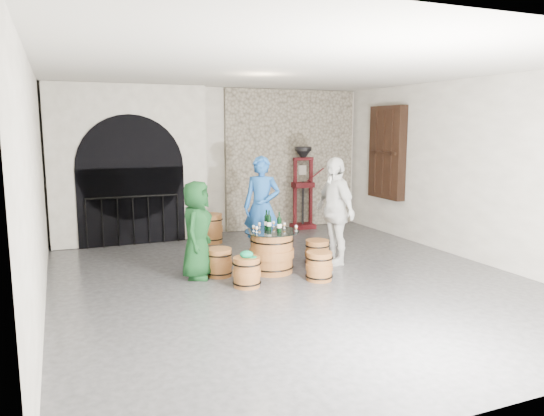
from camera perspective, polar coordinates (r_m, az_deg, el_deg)
name	(u,v)px	position (r m, az deg, el deg)	size (l,w,h in m)	color
ground	(291,281)	(8.06, 2.14, -8.03)	(8.00, 8.00, 0.00)	#313134
wall_back	(216,161)	(11.48, -6.24, 5.17)	(8.00, 8.00, 0.00)	beige
wall_front	(504,224)	(4.47, 24.28, -1.62)	(8.00, 8.00, 0.00)	beige
wall_left	(36,189)	(7.03, -24.65, 1.97)	(8.00, 8.00, 0.00)	beige
wall_right	(472,170)	(9.74, 21.29, 3.92)	(8.00, 8.00, 0.00)	beige
ceiling	(292,68)	(7.75, 2.28, 15.22)	(8.00, 8.00, 0.00)	beige
stone_facing_panel	(291,159)	(12.06, 2.11, 5.40)	(3.20, 0.12, 3.18)	gray
arched_opening	(129,165)	(10.84, -15.55, 4.57)	(3.10, 0.60, 3.19)	beige
shuttered_window	(387,153)	(11.50, 12.59, 6.01)	(0.23, 1.10, 2.00)	black
barrel_table	(272,252)	(8.42, -0.04, -4.86)	(0.88, 0.88, 0.69)	#935A2A
barrel_stool_left	(219,262)	(8.27, -5.86, -6.02)	(0.43, 0.43, 0.45)	#935A2A
barrel_stool_far	(263,247)	(9.28, -0.97, -4.31)	(0.43, 0.43, 0.45)	#935A2A
barrel_stool_right	(317,253)	(8.85, 5.02, -5.00)	(0.43, 0.43, 0.45)	#935A2A
barrel_stool_near_right	(319,266)	(8.05, 5.25, -6.43)	(0.43, 0.43, 0.45)	#935A2A
barrel_stool_near_left	(247,272)	(7.71, -2.82, -7.11)	(0.43, 0.43, 0.45)	#935A2A
green_cap	(247,255)	(7.64, -2.80, -5.17)	(0.24, 0.20, 0.11)	#0B7C4A
person_green	(197,230)	(8.10, -8.34, -2.42)	(0.75, 0.49, 1.54)	#103917
person_blue	(262,207)	(9.30, -1.14, 0.11)	(0.67, 0.44, 1.84)	#1B4F98
person_white	(335,211)	(8.89, 6.94, -0.34)	(1.09, 0.45, 1.85)	silver
wine_bottle_left	(269,222)	(8.39, -0.33, -1.59)	(0.08, 0.08, 0.32)	black
wine_bottle_center	(279,224)	(8.24, 0.81, -1.78)	(0.08, 0.08, 0.32)	black
wine_bottle_right	(266,221)	(8.46, -0.62, -1.49)	(0.08, 0.08, 0.32)	black
tasting_glass_a	(257,229)	(8.23, -1.71, -2.38)	(0.05, 0.05, 0.10)	orange
tasting_glass_b	(284,225)	(8.55, 1.38, -1.95)	(0.05, 0.05, 0.10)	orange
tasting_glass_c	(259,225)	(8.57, -1.41, -1.92)	(0.05, 0.05, 0.10)	orange
tasting_glass_d	(274,224)	(8.68, 0.19, -1.77)	(0.05, 0.05, 0.10)	orange
tasting_glass_e	(296,228)	(8.32, 2.70, -2.25)	(0.05, 0.05, 0.10)	orange
tasting_glass_f	(254,228)	(8.31, -2.05, -2.27)	(0.05, 0.05, 0.10)	orange
side_barrel	(212,228)	(10.59, -6.66, -2.26)	(0.45, 0.45, 0.60)	#935A2A
corking_press	(303,181)	(11.95, 3.46, 2.98)	(0.78, 0.44, 1.90)	#490C11
control_box	(302,170)	(12.11, 3.34, 4.22)	(0.18, 0.10, 0.22)	silver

